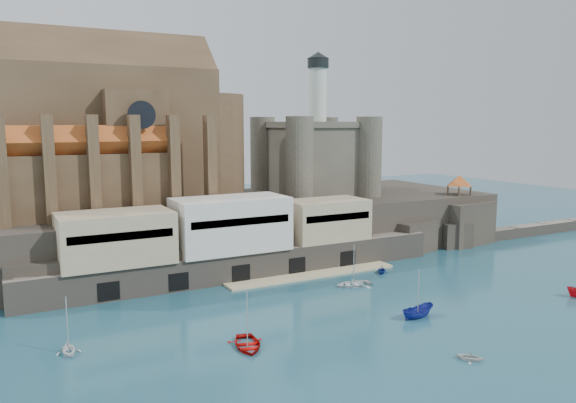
# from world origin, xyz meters

# --- Properties ---
(ground) EXTENTS (300.00, 300.00, 0.00)m
(ground) POSITION_xyz_m (0.00, 0.00, 0.00)
(ground) COLOR #1A4858
(ground) RESTS_ON ground
(promontory) EXTENTS (100.00, 36.00, 10.00)m
(promontory) POSITION_xyz_m (-0.19, 39.37, 4.92)
(promontory) COLOR black
(promontory) RESTS_ON ground
(quay) EXTENTS (70.00, 12.00, 13.05)m
(quay) POSITION_xyz_m (-10.19, 23.07, 6.07)
(quay) COLOR #6F6558
(quay) RESTS_ON ground
(church) EXTENTS (47.00, 25.93, 30.51)m
(church) POSITION_xyz_m (-24.13, 41.85, 22.13)
(church) COLOR #453320
(church) RESTS_ON promontory
(castle_keep) EXTENTS (21.20, 21.20, 29.30)m
(castle_keep) POSITION_xyz_m (16.08, 41.08, 18.31)
(castle_keep) COLOR #464237
(castle_keep) RESTS_ON promontory
(rock_outcrop) EXTENTS (14.50, 10.50, 8.70)m
(rock_outcrop) POSITION_xyz_m (42.00, 25.84, 4.02)
(rock_outcrop) COLOR black
(rock_outcrop) RESTS_ON ground
(pavilion) EXTENTS (6.40, 6.40, 5.40)m
(pavilion) POSITION_xyz_m (42.00, 26.00, 12.73)
(pavilion) COLOR #453320
(pavilion) RESTS_ON rock_outcrop
(breakwater) EXTENTS (40.00, 3.00, 2.40)m
(breakwater) POSITION_xyz_m (66.00, 24.00, 0.00)
(breakwater) COLOR #6F6558
(breakwater) RESTS_ON ground
(boat_0) EXTENTS (4.44, 2.27, 5.97)m
(boat_0) POSITION_xyz_m (-19.47, -3.95, 0.00)
(boat_0) COLOR #BA0905
(boat_0) RESTS_ON ground
(boat_1) EXTENTS (2.90, 2.75, 2.89)m
(boat_1) POSITION_xyz_m (-0.31, -18.25, 0.00)
(boat_1) COLOR silver
(boat_1) RESTS_ON ground
(boat_2) EXTENTS (2.11, 2.07, 5.05)m
(boat_2) POSITION_xyz_m (3.71, -5.58, 0.00)
(boat_2) COLOR navy
(boat_2) RESTS_ON ground
(boat_4) EXTENTS (3.05, 1.95, 3.45)m
(boat_4) POSITION_xyz_m (-37.27, 3.49, 0.00)
(boat_4) COLOR white
(boat_4) RESTS_ON ground
(boat_6) EXTENTS (1.80, 4.29, 5.82)m
(boat_6) POSITION_xyz_m (4.59, 10.01, 0.00)
(boat_6) COLOR silver
(boat_6) RESTS_ON ground
(boat_7) EXTENTS (3.04, 3.02, 3.08)m
(boat_7) POSITION_xyz_m (13.03, 13.96, 0.00)
(boat_7) COLOR navy
(boat_7) RESTS_ON ground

